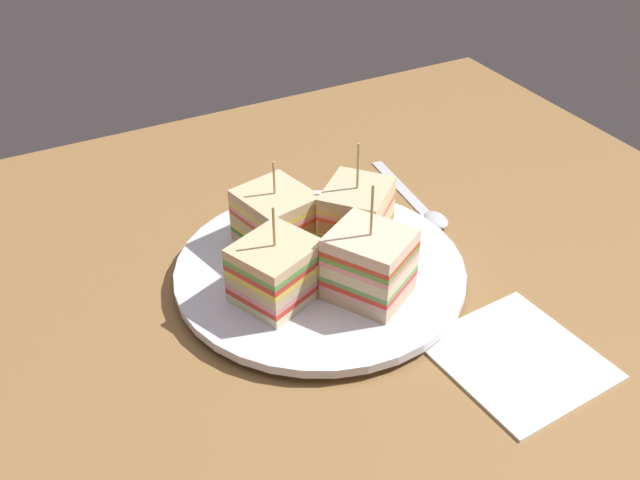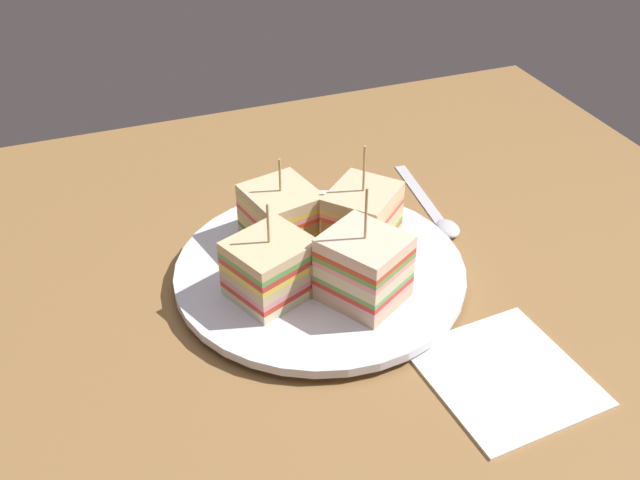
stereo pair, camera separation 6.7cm
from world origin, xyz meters
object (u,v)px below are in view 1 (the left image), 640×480
object	(u,v)px
sandwich_wedge_2	(369,265)
chip_pile	(333,266)
sandwich_wedge_1	(276,271)
sandwich_wedge_3	(356,214)
plate	(320,272)
napkin	(518,358)
spoon	(423,209)
sandwich_wedge_0	(276,218)

from	to	relation	value
sandwich_wedge_2	chip_pile	world-z (taller)	sandwich_wedge_2
sandwich_wedge_1	sandwich_wedge_3	world-z (taller)	sandwich_wedge_3
plate	sandwich_wedge_2	size ratio (longest dim) A/B	2.42
sandwich_wedge_2	napkin	xyz separation A→B (cm)	(7.53, -11.60, -4.45)
sandwich_wedge_1	sandwich_wedge_2	world-z (taller)	sandwich_wedge_2
spoon	napkin	xyz separation A→B (cm)	(-5.75, -22.17, -0.12)
sandwich_wedge_2	spoon	world-z (taller)	sandwich_wedge_2
sandwich_wedge_1	napkin	xyz separation A→B (cm)	(14.78, -14.94, -4.05)
plate	sandwich_wedge_0	distance (cm)	6.63
plate	sandwich_wedge_1	xyz separation A→B (cm)	(-5.34, -2.05, 3.36)
sandwich_wedge_1	spoon	size ratio (longest dim) A/B	0.59
spoon	napkin	world-z (taller)	spoon
spoon	sandwich_wedge_0	bearing A→B (deg)	-85.30
sandwich_wedge_3	napkin	size ratio (longest dim) A/B	0.82
sandwich_wedge_0	sandwich_wedge_2	xyz separation A→B (cm)	(3.78, -10.79, 0.40)
plate	sandwich_wedge_2	distance (cm)	6.84
plate	napkin	xyz separation A→B (cm)	(9.44, -16.99, -0.69)
sandwich_wedge_1	sandwich_wedge_0	bearing A→B (deg)	42.20
sandwich_wedge_0	chip_pile	bearing A→B (deg)	6.79
sandwich_wedge_0	napkin	xyz separation A→B (cm)	(11.30, -22.40, -4.05)
sandwich_wedge_1	napkin	distance (cm)	21.40
sandwich_wedge_0	napkin	bearing A→B (deg)	14.25
sandwich_wedge_0	sandwich_wedge_1	xyz separation A→B (cm)	(-3.48, -7.45, 0.00)
sandwich_wedge_1	napkin	bearing A→B (deg)	-68.11
plate	sandwich_wedge_1	distance (cm)	6.63
spoon	chip_pile	bearing A→B (deg)	-60.06
chip_pile	napkin	world-z (taller)	chip_pile
sandwich_wedge_2	napkin	distance (cm)	14.53
sandwich_wedge_0	napkin	size ratio (longest dim) A/B	0.70
sandwich_wedge_0	spoon	xyz separation A→B (cm)	(17.05, -0.22, -3.93)
sandwich_wedge_1	chip_pile	world-z (taller)	sandwich_wedge_1
plate	sandwich_wedge_1	size ratio (longest dim) A/B	2.89
plate	spoon	xyz separation A→B (cm)	(15.19, 5.18, -0.57)
sandwich_wedge_0	chip_pile	distance (cm)	7.53
sandwich_wedge_3	spoon	distance (cm)	11.13
sandwich_wedge_0	chip_pile	world-z (taller)	sandwich_wedge_0
chip_pile	sandwich_wedge_3	bearing A→B (deg)	40.00
napkin	sandwich_wedge_3	bearing A→B (deg)	102.36
sandwich_wedge_0	plate	bearing A→B (deg)	6.51
sandwich_wedge_0	chip_pile	xyz separation A→B (cm)	(2.42, -6.89, -1.86)
sandwich_wedge_1	spoon	world-z (taller)	sandwich_wedge_1
sandwich_wedge_2	napkin	size ratio (longest dim) A/B	0.88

